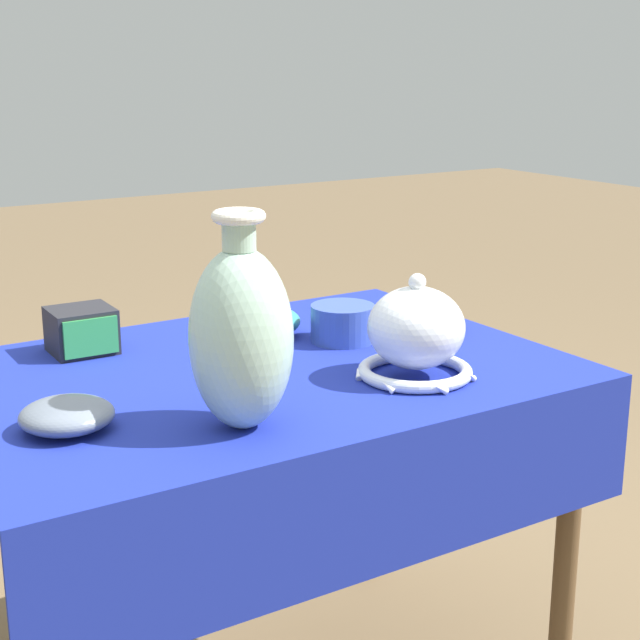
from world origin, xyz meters
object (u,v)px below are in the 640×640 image
mosaic_tile_box (82,331)px  bowl_shallow_slate (67,415)px  vase_dome_bell (416,335)px  pot_squat_cobalt (343,323)px  vase_tall_bulbous (241,335)px  bowl_shallow_teal (259,321)px  bowl_shallow_terracotta (416,313)px

mosaic_tile_box → bowl_shallow_slate: mosaic_tile_box is taller
vase_dome_bell → bowl_shallow_slate: size_ratio=1.50×
mosaic_tile_box → vase_dome_bell: bearing=-44.5°
pot_squat_cobalt → vase_dome_bell: bearing=-93.9°
bowl_shallow_slate → vase_dome_bell: bearing=-7.5°
vase_tall_bulbous → mosaic_tile_box: (-0.07, 0.50, -0.10)m
bowl_shallow_slate → mosaic_tile_box: bearing=67.7°
mosaic_tile_box → pot_squat_cobalt: 0.49m
vase_tall_bulbous → vase_dome_bell: 0.37m
bowl_shallow_teal → bowl_shallow_terracotta: bowl_shallow_terracotta is taller
vase_dome_bell → bowl_shallow_terracotta: size_ratio=1.25×
bowl_shallow_terracotta → bowl_shallow_slate: bearing=-168.6°
vase_tall_bulbous → vase_dome_bell: size_ratio=1.55×
vase_dome_bell → bowl_shallow_slate: (-0.59, 0.08, -0.05)m
vase_tall_bulbous → bowl_shallow_terracotta: (0.54, 0.28, -0.11)m
vase_dome_bell → mosaic_tile_box: size_ratio=1.80×
bowl_shallow_slate → bowl_shallow_teal: bearing=31.1°
vase_dome_bell → bowl_shallow_teal: size_ratio=1.28×
vase_tall_bulbous → pot_squat_cobalt: 0.50m
pot_squat_cobalt → bowl_shallow_slate: 0.63m
bowl_shallow_teal → pot_squat_cobalt: size_ratio=1.32×
vase_tall_bulbous → bowl_shallow_slate: bearing=150.7°
vase_tall_bulbous → bowl_shallow_slate: 0.29m
vase_tall_bulbous → bowl_shallow_terracotta: vase_tall_bulbous is taller
bowl_shallow_teal → bowl_shallow_slate: size_ratio=1.17×
vase_tall_bulbous → mosaic_tile_box: size_ratio=2.79×
vase_tall_bulbous → bowl_shallow_teal: 0.51m
bowl_shallow_terracotta → pot_squat_cobalt: bowl_shallow_terracotta is taller
bowl_shallow_slate → pot_squat_cobalt: bearing=16.0°
vase_dome_bell → vase_tall_bulbous: bearing=-172.3°
vase_dome_bell → bowl_shallow_terracotta: vase_dome_bell is taller
mosaic_tile_box → vase_tall_bulbous: bearing=-80.1°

